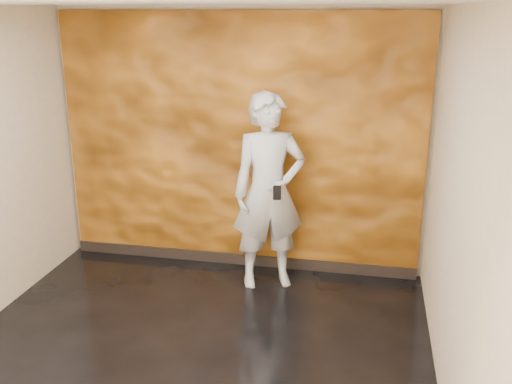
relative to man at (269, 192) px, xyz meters
The scene contains 5 objects.
room 1.63m from the man, 104.94° to the right, with size 4.02×4.02×2.81m.
feature_wall 0.70m from the man, 133.53° to the left, with size 3.90×0.06×2.75m, color #C6771E.
baseboard 1.10m from the man, 136.33° to the left, with size 3.90×0.04×0.12m, color black.
man is the anchor object (origin of this frame).
phone 0.30m from the man, 64.09° to the right, with size 0.08×0.02×0.15m, color black.
Camera 1 is at (1.38, -3.85, 2.75)m, focal length 40.00 mm.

